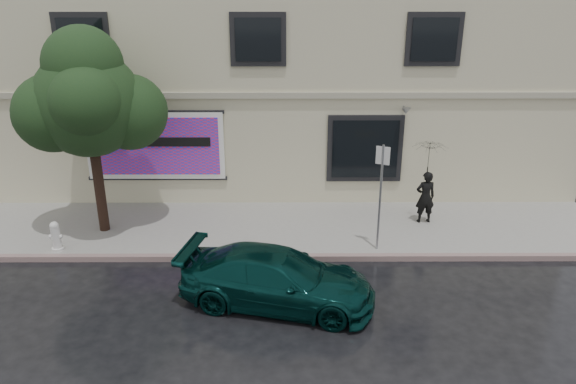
{
  "coord_description": "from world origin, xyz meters",
  "views": [
    {
      "loc": [
        0.78,
        -11.41,
        7.15
      ],
      "look_at": [
        0.84,
        2.2,
        1.64
      ],
      "focal_mm": 35.0,
      "sensor_mm": 36.0,
      "label": 1
    }
  ],
  "objects_px": {
    "pedestrian": "(425,197)",
    "fire_hydrant": "(56,236)",
    "street_tree": "(88,104)",
    "car": "(277,279)"
  },
  "relations": [
    {
      "from": "fire_hydrant",
      "to": "car",
      "type": "bearing_deg",
      "value": -36.14
    },
    {
      "from": "car",
      "to": "pedestrian",
      "type": "bearing_deg",
      "value": -33.22
    },
    {
      "from": "car",
      "to": "fire_hydrant",
      "type": "xyz_separation_m",
      "value": [
        -5.84,
        2.3,
        -0.09
      ]
    },
    {
      "from": "pedestrian",
      "to": "fire_hydrant",
      "type": "relative_size",
      "value": 1.89
    },
    {
      "from": "pedestrian",
      "to": "fire_hydrant",
      "type": "bearing_deg",
      "value": 3.49
    },
    {
      "from": "street_tree",
      "to": "fire_hydrant",
      "type": "xyz_separation_m",
      "value": [
        -0.86,
        -1.26,
        -3.24
      ]
    },
    {
      "from": "pedestrian",
      "to": "street_tree",
      "type": "distance_m",
      "value": 9.65
    },
    {
      "from": "street_tree",
      "to": "pedestrian",
      "type": "bearing_deg",
      "value": 3.02
    },
    {
      "from": "pedestrian",
      "to": "fire_hydrant",
      "type": "height_order",
      "value": "pedestrian"
    },
    {
      "from": "pedestrian",
      "to": "fire_hydrant",
      "type": "xyz_separation_m",
      "value": [
        -10.07,
        -1.75,
        -0.38
      ]
    }
  ]
}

